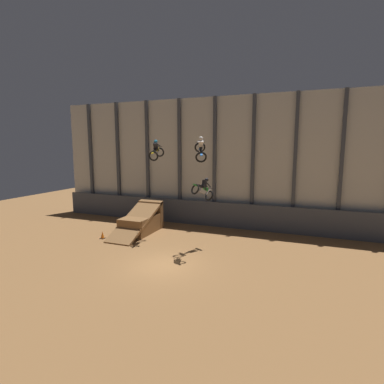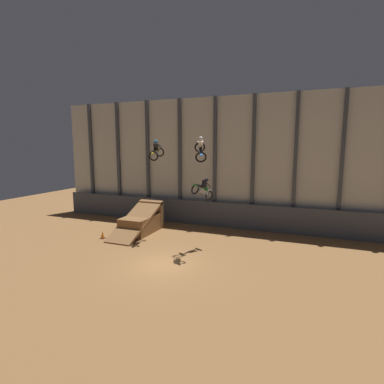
{
  "view_description": "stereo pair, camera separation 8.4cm",
  "coord_description": "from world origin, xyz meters",
  "px_view_note": "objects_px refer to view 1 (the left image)",
  "views": [
    {
      "loc": [
        7.79,
        -15.26,
        6.99
      ],
      "look_at": [
        -0.1,
        4.99,
        3.73
      ],
      "focal_mm": 28.0,
      "sensor_mm": 36.0,
      "label": 1
    },
    {
      "loc": [
        7.87,
        -15.22,
        6.99
      ],
      "look_at": [
        -0.1,
        4.99,
        3.73
      ],
      "focal_mm": 28.0,
      "sensor_mm": 36.0,
      "label": 2
    }
  ],
  "objects_px": {
    "rider_bike_center_air": "(203,189)",
    "dirt_ramp": "(142,222)",
    "rider_bike_left_air": "(156,151)",
    "traffic_cone_near_ramp": "(102,235)",
    "rider_bike_right_air": "(201,149)"
  },
  "relations": [
    {
      "from": "rider_bike_left_air",
      "to": "rider_bike_right_air",
      "type": "relative_size",
      "value": 1.0
    },
    {
      "from": "rider_bike_center_air",
      "to": "rider_bike_right_air",
      "type": "distance_m",
      "value": 2.91
    },
    {
      "from": "dirt_ramp",
      "to": "rider_bike_left_air",
      "type": "relative_size",
      "value": 2.93
    },
    {
      "from": "rider_bike_center_air",
      "to": "rider_bike_right_air",
      "type": "bearing_deg",
      "value": -52.27
    },
    {
      "from": "rider_bike_center_air",
      "to": "dirt_ramp",
      "type": "bearing_deg",
      "value": -169.09
    },
    {
      "from": "rider_bike_left_air",
      "to": "rider_bike_center_air",
      "type": "bearing_deg",
      "value": -20.09
    },
    {
      "from": "dirt_ramp",
      "to": "rider_bike_center_air",
      "type": "height_order",
      "value": "rider_bike_center_air"
    },
    {
      "from": "rider_bike_center_air",
      "to": "rider_bike_right_air",
      "type": "height_order",
      "value": "rider_bike_right_air"
    },
    {
      "from": "rider_bike_right_air",
      "to": "dirt_ramp",
      "type": "bearing_deg",
      "value": 131.26
    },
    {
      "from": "rider_bike_left_air",
      "to": "traffic_cone_near_ramp",
      "type": "bearing_deg",
      "value": -165.31
    },
    {
      "from": "rider_bike_left_air",
      "to": "rider_bike_right_air",
      "type": "height_order",
      "value": "rider_bike_right_air"
    },
    {
      "from": "rider_bike_right_air",
      "to": "rider_bike_left_air",
      "type": "bearing_deg",
      "value": 133.08
    },
    {
      "from": "rider_bike_center_air",
      "to": "rider_bike_right_air",
      "type": "xyz_separation_m",
      "value": [
        0.15,
        -1.0,
        2.73
      ]
    },
    {
      "from": "traffic_cone_near_ramp",
      "to": "rider_bike_left_air",
      "type": "bearing_deg",
      "value": 23.13
    },
    {
      "from": "rider_bike_left_air",
      "to": "rider_bike_center_air",
      "type": "distance_m",
      "value": 4.82
    }
  ]
}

